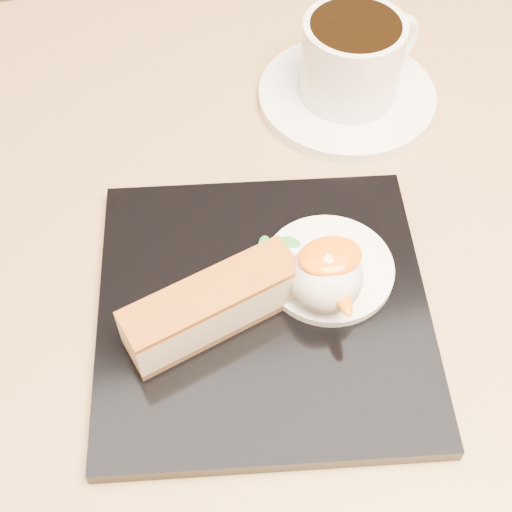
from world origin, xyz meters
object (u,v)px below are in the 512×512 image
object	(u,v)px
dessert_plate	(263,309)
table	(268,400)
ice_cream_scoop	(326,277)
saucer	(347,96)
cheesecake	(212,306)
coffee_cup	(354,57)

from	to	relation	value
dessert_plate	table	bearing A→B (deg)	40.16
ice_cream_scoop	saucer	xyz separation A→B (m)	(0.08, 0.19, -0.03)
dessert_plate	cheesecake	world-z (taller)	cheesecake
dessert_plate	ice_cream_scoop	bearing A→B (deg)	-7.13
table	ice_cream_scoop	xyz separation A→B (m)	(0.03, -0.01, 0.19)
dessert_plate	cheesecake	distance (m)	0.04
table	cheesecake	world-z (taller)	cheesecake
ice_cream_scoop	dessert_plate	bearing A→B (deg)	172.87
table	saucer	bearing A→B (deg)	57.67
ice_cream_scoop	saucer	bearing A→B (deg)	66.84
cheesecake	saucer	world-z (taller)	cheesecake
table	cheesecake	size ratio (longest dim) A/B	6.62
cheesecake	coffee_cup	xyz separation A→B (m)	(0.16, 0.19, 0.01)
cheesecake	coffee_cup	distance (m)	0.25
table	coffee_cup	distance (m)	0.30
table	dessert_plate	bearing A→B (deg)	-139.84
ice_cream_scoop	coffee_cup	bearing A→B (deg)	66.41
ice_cream_scoop	coffee_cup	distance (m)	0.21
coffee_cup	table	bearing A→B (deg)	-140.12
table	dessert_plate	xyz separation A→B (m)	(-0.01, -0.01, 0.16)
cheesecake	saucer	size ratio (longest dim) A/B	0.81
coffee_cup	saucer	bearing A→B (deg)	-180.00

